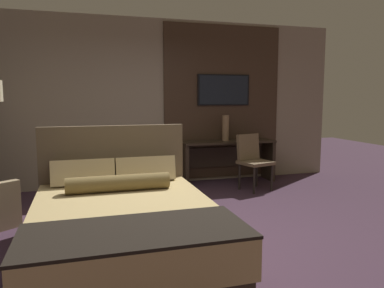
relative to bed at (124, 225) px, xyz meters
The scene contains 8 objects.
ground_plane 0.76m from the bed, 29.29° to the left, with size 16.00×16.00×0.00m, color #3D2838.
wall_back_tv_panel 3.23m from the bed, 74.85° to the left, with size 7.20×0.09×2.80m.
bed is the anchor object (origin of this frame).
desk 3.40m from the bed, 51.78° to the left, with size 1.65×0.47×0.74m.
tv 3.78m from the bed, 53.68° to the left, with size 0.97×0.04×0.54m.
desk_chair 3.08m from the bed, 41.84° to the left, with size 0.57×0.57×0.90m.
vase_tall 3.41m from the bed, 52.07° to the left, with size 0.12×0.12×0.44m.
book 3.60m from the bed, 46.98° to the left, with size 0.26×0.21×0.03m.
Camera 1 is at (-0.96, -3.74, 1.50)m, focal length 35.00 mm.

